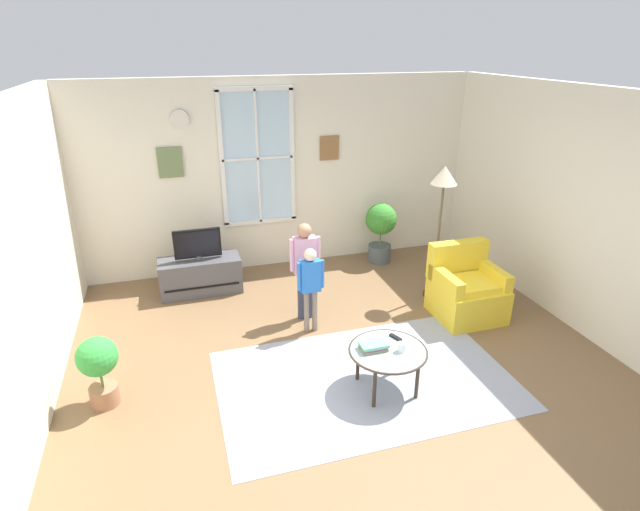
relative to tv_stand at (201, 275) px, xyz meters
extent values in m
cube|color=brown|center=(1.30, -2.45, -0.25)|extent=(6.20, 6.76, 0.02)
cube|color=silver|center=(1.30, 0.68, 1.11)|extent=(5.60, 0.12, 2.70)
cube|color=silver|center=(0.94, 0.61, 1.39)|extent=(0.98, 0.02, 1.83)
cube|color=white|center=(0.94, 0.59, 2.30)|extent=(1.04, 0.04, 0.06)
cube|color=white|center=(0.94, 0.59, 0.47)|extent=(1.04, 0.04, 0.06)
cube|color=white|center=(0.46, 0.59, 1.39)|extent=(0.06, 0.04, 1.83)
cube|color=white|center=(1.43, 0.59, 1.39)|extent=(0.06, 0.04, 1.83)
cube|color=white|center=(0.94, 0.59, 1.39)|extent=(0.03, 0.04, 1.83)
cube|color=white|center=(0.94, 0.59, 1.39)|extent=(0.98, 0.04, 0.03)
cube|color=#667A4C|center=(-0.22, 0.60, 1.40)|extent=(0.32, 0.03, 0.40)
cube|color=olive|center=(1.99, 0.60, 1.47)|extent=(0.28, 0.03, 0.34)
cylinder|color=silver|center=(-0.04, 0.59, 1.95)|extent=(0.24, 0.04, 0.24)
cube|color=silver|center=(4.16, -2.45, 1.11)|extent=(0.12, 6.16, 2.70)
cube|color=#999EAD|center=(1.40, -2.44, -0.23)|extent=(2.89, 1.84, 0.01)
cube|color=#4C4C51|center=(0.00, 0.00, 0.00)|extent=(1.06, 0.44, 0.48)
cube|color=black|center=(0.00, -0.22, -0.07)|extent=(0.95, 0.02, 0.02)
cylinder|color=#4C4C4C|center=(0.00, 0.00, 0.26)|extent=(0.08, 0.08, 0.05)
cube|color=black|center=(0.00, 0.00, 0.46)|extent=(0.60, 0.05, 0.38)
cube|color=black|center=(0.00, -0.03, 0.46)|extent=(0.56, 0.01, 0.34)
cube|color=yellow|center=(3.04, -1.61, -0.03)|extent=(0.76, 0.72, 0.42)
cube|color=yellow|center=(3.04, -1.31, 0.41)|extent=(0.76, 0.16, 0.45)
cube|color=yellow|center=(2.72, -1.61, 0.28)|extent=(0.12, 0.65, 0.20)
cube|color=yellow|center=(3.36, -1.61, 0.28)|extent=(0.12, 0.65, 0.20)
cube|color=yellow|center=(3.04, -1.66, 0.22)|extent=(0.61, 0.50, 0.08)
cylinder|color=#99B2B7|center=(1.54, -2.62, 0.19)|extent=(0.73, 0.73, 0.02)
torus|color=#3F3328|center=(1.54, -2.62, 0.19)|extent=(0.75, 0.75, 0.02)
cylinder|color=#33281E|center=(1.33, -2.40, -0.03)|extent=(0.04, 0.04, 0.42)
cylinder|color=#33281E|center=(1.76, -2.40, -0.03)|extent=(0.04, 0.04, 0.42)
cylinder|color=#33281E|center=(1.33, -2.83, -0.03)|extent=(0.04, 0.04, 0.42)
cylinder|color=#33281E|center=(1.76, -2.83, -0.03)|extent=(0.04, 0.04, 0.42)
cube|color=gray|center=(1.41, -2.57, 0.21)|extent=(0.26, 0.16, 0.02)
cube|color=#843863|center=(1.41, -2.57, 0.23)|extent=(0.23, 0.15, 0.02)
cube|color=#63B38D|center=(1.41, -2.57, 0.26)|extent=(0.26, 0.16, 0.03)
cylinder|color=white|center=(1.65, -2.67, 0.25)|extent=(0.08, 0.08, 0.09)
cube|color=black|center=(1.70, -2.46, 0.21)|extent=(0.09, 0.14, 0.02)
cylinder|color=#333851|center=(1.10, -1.07, 0.07)|extent=(0.07, 0.07, 0.61)
cylinder|color=#333851|center=(1.21, -1.07, 0.07)|extent=(0.07, 0.07, 0.61)
cube|color=#DB9EBC|center=(1.15, -1.07, 0.59)|extent=(0.26, 0.14, 0.44)
sphere|color=#A87A5B|center=(1.15, -1.07, 0.89)|extent=(0.17, 0.17, 0.17)
cylinder|color=#DB9EBC|center=(1.00, -1.09, 0.62)|extent=(0.06, 0.06, 0.39)
cylinder|color=#DB9EBC|center=(1.31, -1.09, 0.62)|extent=(0.06, 0.06, 0.39)
cylinder|color=#726656|center=(1.08, -1.39, 0.02)|extent=(0.06, 0.06, 0.52)
cylinder|color=#726656|center=(1.18, -1.39, 0.02)|extent=(0.06, 0.06, 0.52)
cube|color=blue|center=(1.13, -1.39, 0.47)|extent=(0.23, 0.12, 0.37)
sphere|color=beige|center=(1.13, -1.39, 0.72)|extent=(0.14, 0.14, 0.14)
cylinder|color=blue|center=(1.00, -1.41, 0.49)|extent=(0.05, 0.05, 0.33)
cylinder|color=blue|center=(1.26, -1.41, 0.49)|extent=(0.05, 0.05, 0.33)
cylinder|color=#4C565B|center=(2.69, 0.25, -0.11)|extent=(0.34, 0.34, 0.26)
cylinder|color=#4C7238|center=(2.69, 0.25, 0.12)|extent=(0.02, 0.02, 0.19)
sphere|color=#398A2E|center=(2.69, 0.25, 0.44)|extent=(0.46, 0.46, 0.46)
cylinder|color=#9E6B4C|center=(-1.05, -2.07, -0.14)|extent=(0.26, 0.26, 0.19)
cylinder|color=#4C7238|center=(-1.05, -2.07, 0.02)|extent=(0.02, 0.02, 0.15)
sphere|color=green|center=(-1.05, -2.07, 0.28)|extent=(0.36, 0.36, 0.36)
cylinder|color=black|center=(2.93, -1.01, -0.22)|extent=(0.26, 0.26, 0.03)
cylinder|color=brown|center=(2.93, -1.01, 0.53)|extent=(0.03, 0.03, 1.53)
cone|color=beige|center=(2.93, -1.01, 1.39)|extent=(0.32, 0.32, 0.22)
camera|label=1|loc=(-0.23, -6.28, 2.89)|focal=28.37mm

